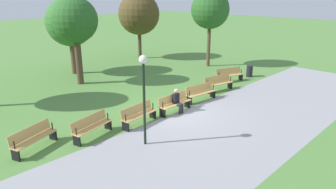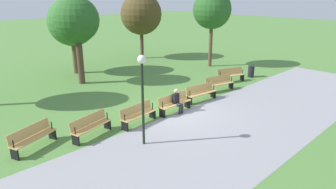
{
  "view_description": "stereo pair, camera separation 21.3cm",
  "coord_description": "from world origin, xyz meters",
  "px_view_note": "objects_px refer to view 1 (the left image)",
  "views": [
    {
      "loc": [
        10.48,
        9.76,
        5.7
      ],
      "look_at": [
        -0.0,
        -0.51,
        0.8
      ],
      "focal_mm": 33.11,
      "sensor_mm": 36.0,
      "label": 1
    },
    {
      "loc": [
        10.33,
        9.91,
        5.7
      ],
      "look_at": [
        -0.0,
        -0.51,
        0.8
      ],
      "focal_mm": 33.11,
      "sensor_mm": 36.0,
      "label": 2
    }
  ],
  "objects_px": {
    "bench_2": "(201,92)",
    "bench_4": "(138,114)",
    "tree_3": "(70,22)",
    "tree_0": "(75,21)",
    "lamp_post": "(144,83)",
    "tree_1": "(139,14)",
    "trash_bin": "(249,71)",
    "bench_1": "(218,83)",
    "person_seated": "(177,100)",
    "bench_6": "(33,138)",
    "bench_0": "(229,74)",
    "bench_5": "(91,126)",
    "tree_2": "(210,10)",
    "bench_3": "(174,103)"
  },
  "relations": [
    {
      "from": "bench_1",
      "to": "person_seated",
      "type": "bearing_deg",
      "value": 21.96
    },
    {
      "from": "bench_5",
      "to": "lamp_post",
      "type": "height_order",
      "value": "lamp_post"
    },
    {
      "from": "bench_6",
      "to": "person_seated",
      "type": "xyz_separation_m",
      "value": [
        -6.57,
        1.29,
        0.16
      ]
    },
    {
      "from": "bench_3",
      "to": "tree_1",
      "type": "relative_size",
      "value": 0.34
    },
    {
      "from": "bench_4",
      "to": "person_seated",
      "type": "bearing_deg",
      "value": 166.43
    },
    {
      "from": "bench_6",
      "to": "tree_0",
      "type": "height_order",
      "value": "tree_0"
    },
    {
      "from": "tree_1",
      "to": "tree_2",
      "type": "distance_m",
      "value": 6.5
    },
    {
      "from": "bench_3",
      "to": "tree_3",
      "type": "relative_size",
      "value": 0.36
    },
    {
      "from": "bench_1",
      "to": "tree_0",
      "type": "height_order",
      "value": "tree_0"
    },
    {
      "from": "bench_2",
      "to": "bench_6",
      "type": "distance_m",
      "value": 8.8
    },
    {
      "from": "bench_2",
      "to": "tree_2",
      "type": "height_order",
      "value": "tree_2"
    },
    {
      "from": "tree_3",
      "to": "tree_0",
      "type": "bearing_deg",
      "value": 67.65
    },
    {
      "from": "bench_0",
      "to": "bench_5",
      "type": "height_order",
      "value": "same"
    },
    {
      "from": "bench_2",
      "to": "bench_4",
      "type": "bearing_deg",
      "value": 6.69
    },
    {
      "from": "bench_0",
      "to": "bench_2",
      "type": "height_order",
      "value": "same"
    },
    {
      "from": "bench_4",
      "to": "tree_0",
      "type": "height_order",
      "value": "tree_0"
    },
    {
      "from": "bench_4",
      "to": "lamp_post",
      "type": "height_order",
      "value": "lamp_post"
    },
    {
      "from": "bench_3",
      "to": "tree_2",
      "type": "height_order",
      "value": "tree_2"
    },
    {
      "from": "bench_1",
      "to": "tree_1",
      "type": "bearing_deg",
      "value": -92.11
    },
    {
      "from": "bench_5",
      "to": "tree_2",
      "type": "height_order",
      "value": "tree_2"
    },
    {
      "from": "lamp_post",
      "to": "bench_6",
      "type": "bearing_deg",
      "value": -39.67
    },
    {
      "from": "tree_2",
      "to": "tree_3",
      "type": "distance_m",
      "value": 10.32
    },
    {
      "from": "bench_2",
      "to": "tree_0",
      "type": "xyz_separation_m",
      "value": [
        2.86,
        -7.62,
        3.51
      ]
    },
    {
      "from": "bench_0",
      "to": "bench_4",
      "type": "xyz_separation_m",
      "value": [
        8.74,
        1.02,
        0.0
      ]
    },
    {
      "from": "bench_2",
      "to": "tree_3",
      "type": "xyz_separation_m",
      "value": [
        1.75,
        -10.31,
        3.18
      ]
    },
    {
      "from": "tree_1",
      "to": "trash_bin",
      "type": "bearing_deg",
      "value": 96.65
    },
    {
      "from": "bench_4",
      "to": "tree_2",
      "type": "bearing_deg",
      "value": -163.82
    },
    {
      "from": "bench_3",
      "to": "tree_1",
      "type": "distance_m",
      "value": 13.76
    },
    {
      "from": "trash_bin",
      "to": "bench_3",
      "type": "bearing_deg",
      "value": 5.53
    },
    {
      "from": "tree_0",
      "to": "tree_2",
      "type": "bearing_deg",
      "value": 163.95
    },
    {
      "from": "lamp_post",
      "to": "tree_0",
      "type": "bearing_deg",
      "value": -105.92
    },
    {
      "from": "bench_1",
      "to": "bench_6",
      "type": "bearing_deg",
      "value": 10.06
    },
    {
      "from": "bench_1",
      "to": "person_seated",
      "type": "height_order",
      "value": "person_seated"
    },
    {
      "from": "bench_4",
      "to": "tree_3",
      "type": "height_order",
      "value": "tree_3"
    },
    {
      "from": "tree_0",
      "to": "lamp_post",
      "type": "height_order",
      "value": "tree_0"
    },
    {
      "from": "bench_2",
      "to": "trash_bin",
      "type": "xyz_separation_m",
      "value": [
        -6.33,
        -0.7,
        -0.08
      ]
    },
    {
      "from": "bench_1",
      "to": "tree_3",
      "type": "height_order",
      "value": "tree_3"
    },
    {
      "from": "bench_4",
      "to": "bench_6",
      "type": "xyz_separation_m",
      "value": [
        4.31,
        -1.02,
        0.0
      ]
    },
    {
      "from": "trash_bin",
      "to": "bench_6",
      "type": "bearing_deg",
      "value": -1.21
    },
    {
      "from": "bench_1",
      "to": "bench_4",
      "type": "xyz_separation_m",
      "value": [
        6.61,
        0.38,
        0.0
      ]
    },
    {
      "from": "lamp_post",
      "to": "trash_bin",
      "type": "relative_size",
      "value": 4.48
    },
    {
      "from": "bench_3",
      "to": "bench_5",
      "type": "relative_size",
      "value": 0.97
    },
    {
      "from": "bench_2",
      "to": "bench_5",
      "type": "relative_size",
      "value": 0.99
    },
    {
      "from": "bench_0",
      "to": "tree_1",
      "type": "xyz_separation_m",
      "value": [
        -0.82,
        -10.0,
        3.36
      ]
    },
    {
      "from": "person_seated",
      "to": "lamp_post",
      "type": "height_order",
      "value": "lamp_post"
    },
    {
      "from": "tree_0",
      "to": "lamp_post",
      "type": "bearing_deg",
      "value": 74.08
    },
    {
      "from": "tree_1",
      "to": "bench_4",
      "type": "bearing_deg",
      "value": 49.05
    },
    {
      "from": "bench_6",
      "to": "trash_bin",
      "type": "height_order",
      "value": "bench_6"
    },
    {
      "from": "bench_3",
      "to": "person_seated",
      "type": "bearing_deg",
      "value": 108.09
    },
    {
      "from": "bench_4",
      "to": "tree_3",
      "type": "relative_size",
      "value": 0.36
    }
  ]
}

